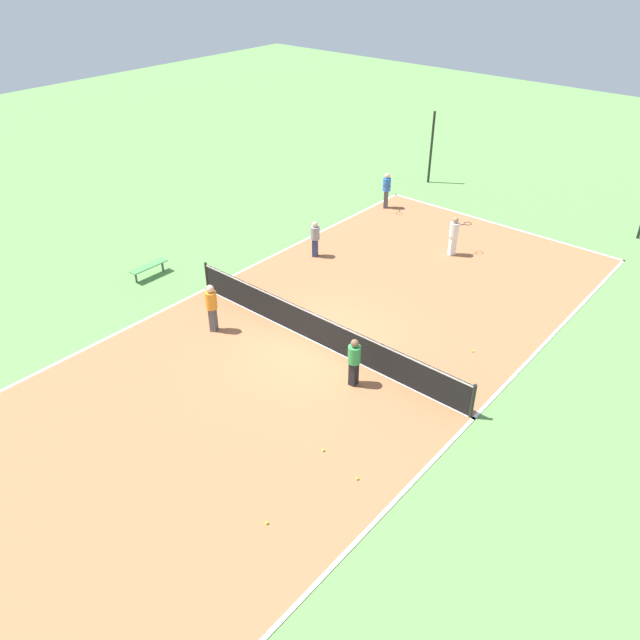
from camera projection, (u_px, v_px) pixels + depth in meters
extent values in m
plane|color=#60934C|center=(320.00, 344.00, 19.41)|extent=(80.00, 80.00, 0.00)
cube|color=#AD6B42|center=(320.00, 344.00, 19.41)|extent=(10.77, 23.96, 0.02)
cube|color=white|center=(206.00, 289.00, 22.30)|extent=(0.10, 23.96, 0.00)
cube|color=white|center=(473.00, 418.00, 16.50)|extent=(0.10, 23.96, 0.00)
cube|color=white|center=(497.00, 224.00, 27.05)|extent=(10.77, 0.10, 0.00)
cube|color=white|center=(320.00, 344.00, 19.40)|extent=(10.77, 0.10, 0.00)
cylinder|color=black|center=(207.00, 276.00, 21.96)|extent=(0.10, 0.10, 1.07)
cylinder|color=black|center=(473.00, 401.00, 16.26)|extent=(0.10, 0.10, 1.07)
cube|color=black|center=(320.00, 330.00, 19.12)|extent=(10.47, 0.03, 1.02)
cube|color=white|center=(320.00, 317.00, 18.86)|extent=(10.47, 0.04, 0.06)
cube|color=#4C8C4C|center=(149.00, 266.00, 22.88)|extent=(0.36, 1.49, 0.04)
cylinder|color=#4C4C51|center=(136.00, 277.00, 22.62)|extent=(0.08, 0.08, 0.41)
cylinder|color=#4C4C51|center=(163.00, 266.00, 23.38)|extent=(0.08, 0.08, 0.41)
cube|color=white|center=(452.00, 245.00, 24.36)|extent=(0.29, 0.31, 0.79)
cylinder|color=white|center=(454.00, 230.00, 24.00)|extent=(0.48, 0.48, 0.56)
sphere|color=#A87A56|center=(456.00, 220.00, 23.78)|extent=(0.24, 0.24, 0.24)
cylinder|color=#262626|center=(462.00, 225.00, 24.03)|extent=(0.15, 0.27, 0.03)
torus|color=black|center=(468.00, 224.00, 24.13)|extent=(0.41, 0.41, 0.02)
cube|color=#4C4C51|center=(213.00, 319.00, 19.83)|extent=(0.29, 0.32, 0.83)
cylinder|color=orange|center=(211.00, 300.00, 19.45)|extent=(0.49, 0.49, 0.58)
sphere|color=beige|center=(210.00, 289.00, 19.23)|extent=(0.25, 0.25, 0.25)
cube|color=navy|center=(315.00, 247.00, 24.28)|extent=(0.30, 0.32, 0.73)
cylinder|color=gray|center=(315.00, 233.00, 23.95)|extent=(0.49, 0.49, 0.51)
sphere|color=beige|center=(315.00, 224.00, 23.75)|extent=(0.22, 0.22, 0.22)
cube|color=black|center=(354.00, 373.00, 17.52)|extent=(0.23, 0.27, 0.76)
cylinder|color=green|center=(354.00, 355.00, 17.18)|extent=(0.40, 0.40, 0.53)
sphere|color=brown|center=(355.00, 343.00, 16.97)|extent=(0.23, 0.23, 0.23)
cube|color=#4C4C51|center=(386.00, 199.00, 28.38)|extent=(0.31, 0.32, 0.82)
cylinder|color=blue|center=(387.00, 184.00, 28.00)|extent=(0.50, 0.50, 0.57)
sphere|color=beige|center=(387.00, 176.00, 27.78)|extent=(0.25, 0.25, 0.25)
cylinder|color=#262626|center=(387.00, 184.00, 27.66)|extent=(0.18, 0.25, 0.03)
torus|color=black|center=(387.00, 186.00, 27.42)|extent=(0.42, 0.42, 0.02)
sphere|color=#CCE033|center=(267.00, 523.00, 13.59)|extent=(0.07, 0.07, 0.07)
sphere|color=#CCE033|center=(323.00, 450.00, 15.46)|extent=(0.07, 0.07, 0.07)
sphere|color=#CCE033|center=(473.00, 351.00, 19.01)|extent=(0.07, 0.07, 0.07)
sphere|color=#CCE033|center=(357.00, 479.00, 14.67)|extent=(0.07, 0.07, 0.07)
cylinder|color=black|center=(431.00, 148.00, 30.49)|extent=(0.12, 0.12, 3.50)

